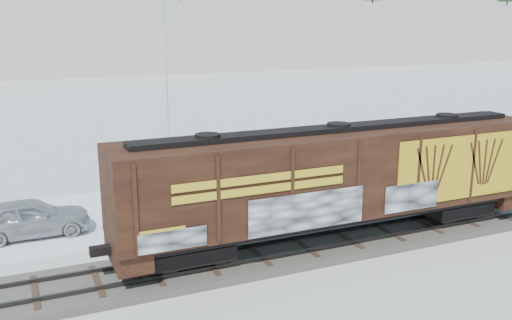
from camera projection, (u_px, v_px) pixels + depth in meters
name	position (u px, v px, depth m)	size (l,w,h in m)	color
ground	(302.00, 252.00, 22.79)	(500.00, 500.00, 0.00)	white
rail_track	(302.00, 248.00, 22.76)	(50.00, 3.40, 0.43)	#59544C
parking_strip	(233.00, 199.00, 29.45)	(40.00, 8.00, 0.03)	white
hopper_railcar	(337.00, 176.00, 22.66)	(17.96, 3.06, 4.57)	black
flagpole	(169.00, 103.00, 32.66)	(2.30, 0.90, 11.84)	silver
car_silver	(30.00, 217.00, 24.18)	(1.96, 4.87, 1.66)	#AAACB1
car_white	(294.00, 178.00, 30.58)	(1.48, 4.24, 1.40)	white
car_dark	(376.00, 166.00, 33.30)	(1.85, 4.54, 1.32)	black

